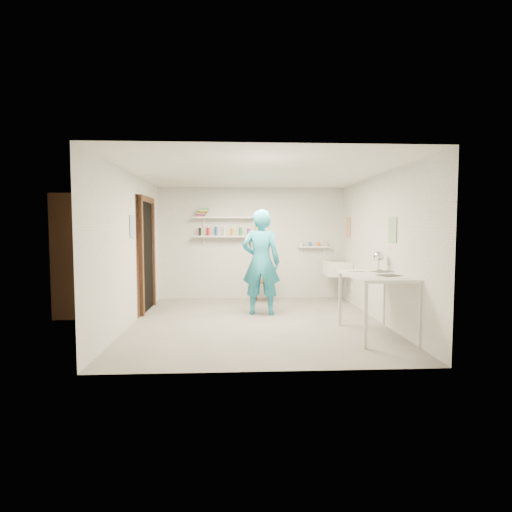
{
  "coord_description": "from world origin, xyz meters",
  "views": [
    {
      "loc": [
        -0.35,
        -6.39,
        1.53
      ],
      "look_at": [
        0.0,
        0.4,
        1.05
      ],
      "focal_mm": 28.0,
      "sensor_mm": 36.0,
      "label": 1
    }
  ],
  "objects_px": {
    "wall_clock": "(258,244)",
    "man": "(261,262)",
    "work_table": "(376,305)",
    "desk_lamp": "(379,256)",
    "belfast_sink": "(337,268)",
    "wooden_chair": "(263,282)"
  },
  "relations": [
    {
      "from": "wall_clock",
      "to": "work_table",
      "type": "height_order",
      "value": "wall_clock"
    },
    {
      "from": "belfast_sink",
      "to": "wall_clock",
      "type": "bearing_deg",
      "value": -152.36
    },
    {
      "from": "work_table",
      "to": "desk_lamp",
      "type": "xyz_separation_m",
      "value": [
        0.22,
        0.52,
        0.66
      ]
    },
    {
      "from": "wooden_chair",
      "to": "work_table",
      "type": "distance_m",
      "value": 3.0
    },
    {
      "from": "wooden_chair",
      "to": "work_table",
      "type": "bearing_deg",
      "value": -44.87
    },
    {
      "from": "man",
      "to": "desk_lamp",
      "type": "distance_m",
      "value": 2.01
    },
    {
      "from": "wooden_chair",
      "to": "desk_lamp",
      "type": "height_order",
      "value": "desk_lamp"
    },
    {
      "from": "belfast_sink",
      "to": "work_table",
      "type": "height_order",
      "value": "work_table"
    },
    {
      "from": "wall_clock",
      "to": "man",
      "type": "bearing_deg",
      "value": -71.95
    },
    {
      "from": "work_table",
      "to": "wall_clock",
      "type": "bearing_deg",
      "value": 132.66
    },
    {
      "from": "belfast_sink",
      "to": "man",
      "type": "relative_size",
      "value": 0.32
    },
    {
      "from": "man",
      "to": "work_table",
      "type": "xyz_separation_m",
      "value": [
        1.54,
        -1.49,
        -0.49
      ]
    },
    {
      "from": "belfast_sink",
      "to": "wall_clock",
      "type": "distance_m",
      "value": 1.98
    },
    {
      "from": "belfast_sink",
      "to": "man",
      "type": "height_order",
      "value": "man"
    },
    {
      "from": "man",
      "to": "belfast_sink",
      "type": "bearing_deg",
      "value": -137.31
    },
    {
      "from": "man",
      "to": "desk_lamp",
      "type": "height_order",
      "value": "man"
    },
    {
      "from": "man",
      "to": "wooden_chair",
      "type": "relative_size",
      "value": 2.17
    },
    {
      "from": "man",
      "to": "work_table",
      "type": "relative_size",
      "value": 1.41
    },
    {
      "from": "wall_clock",
      "to": "wooden_chair",
      "type": "height_order",
      "value": "wall_clock"
    },
    {
      "from": "work_table",
      "to": "man",
      "type": "bearing_deg",
      "value": 135.91
    },
    {
      "from": "man",
      "to": "desk_lamp",
      "type": "bearing_deg",
      "value": 160.16
    },
    {
      "from": "desk_lamp",
      "to": "belfast_sink",
      "type": "bearing_deg",
      "value": 92.94
    }
  ]
}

